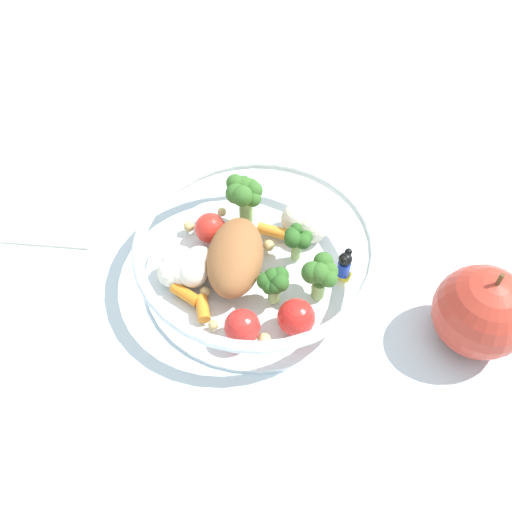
{
  "coord_description": "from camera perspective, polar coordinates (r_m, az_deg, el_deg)",
  "views": [
    {
      "loc": [
        -0.12,
        0.3,
        0.44
      ],
      "look_at": [
        -0.01,
        -0.01,
        0.03
      ],
      "focal_mm": 39.07,
      "sensor_mm": 36.0,
      "label": 1
    }
  ],
  "objects": [
    {
      "name": "food_container",
      "position": [
        0.53,
        -0.22,
        0.2
      ],
      "size": [
        0.23,
        0.23,
        0.07
      ],
      "color": "white",
      "rests_on": "ground_plane"
    },
    {
      "name": "loose_apple",
      "position": [
        0.52,
        22.05,
        -5.32
      ],
      "size": [
        0.08,
        0.08,
        0.09
      ],
      "color": "#BC3828",
      "rests_on": "ground_plane"
    },
    {
      "name": "folded_napkin",
      "position": [
        0.65,
        -20.36,
        4.59
      ],
      "size": [
        0.14,
        0.13,
        0.01
      ],
      "primitive_type": "cube",
      "rotation": [
        0.0,
        0.0,
        0.26
      ],
      "color": "silver",
      "rests_on": "ground_plane"
    },
    {
      "name": "ground_plane",
      "position": [
        0.55,
        -0.92,
        -2.43
      ],
      "size": [
        2.4,
        2.4,
        0.0
      ],
      "primitive_type": "plane",
      "color": "silver"
    }
  ]
}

